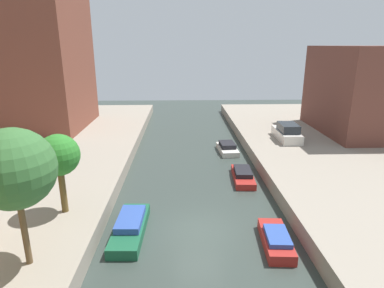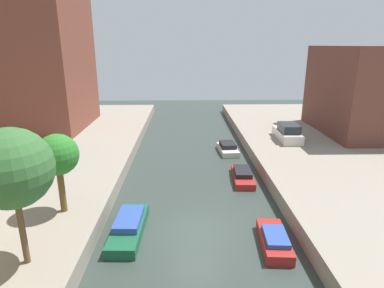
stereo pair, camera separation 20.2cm
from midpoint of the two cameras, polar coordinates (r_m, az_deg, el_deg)
The scene contains 10 objects.
ground_plane at distance 17.74m, azimuth 1.26°, elevation -14.96°, with size 84.00×84.00×0.00m, color #333D38.
apartment_tower_far at distance 37.67m, azimuth -27.10°, elevation 20.32°, with size 10.00×10.75×23.39m, color brown.
low_block_right at distance 36.70m, azimuth 29.65°, elevation 8.18°, with size 10.00×10.97×8.29m, color brown.
street_tree_2 at distance 13.65m, azimuth -28.69°, elevation -3.82°, with size 3.05×3.05×5.57m.
street_tree_3 at distance 17.58m, azimuth -22.21°, elevation -1.90°, with size 2.11×2.11×4.18m.
parked_car at distance 31.08m, azimuth 16.59°, elevation 1.86°, with size 1.82×4.39×1.55m.
moored_boat_left_2 at distance 17.68m, azimuth -10.69°, elevation -14.01°, with size 1.63×4.60×0.88m.
moored_boat_right_2 at distance 16.93m, azimuth 14.57°, elevation -15.98°, with size 1.47×3.39×0.76m.
moored_boat_right_3 at distance 23.94m, azimuth 9.11°, elevation -5.48°, with size 1.57×3.94×0.77m.
moored_boat_right_4 at distance 29.80m, azimuth 6.47°, elevation -0.74°, with size 1.74×3.56×0.86m.
Camera 2 is at (-0.65, -15.03, 9.40)m, focal length 30.43 mm.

